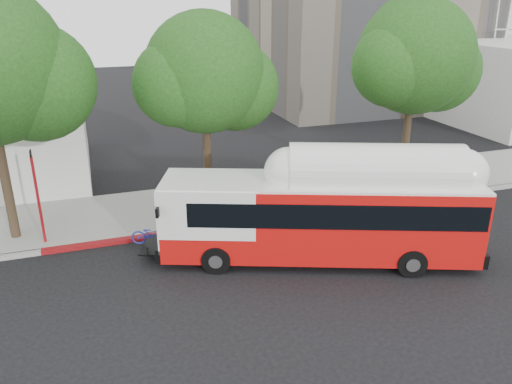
% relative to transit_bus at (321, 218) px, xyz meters
% --- Properties ---
extents(ground, '(120.00, 120.00, 0.00)m').
position_rel_transit_bus_xyz_m(ground, '(-1.75, -0.20, -1.65)').
color(ground, black).
rests_on(ground, ground).
extents(sidewalk, '(60.00, 5.00, 0.15)m').
position_rel_transit_bus_xyz_m(sidewalk, '(-1.75, 6.30, -1.58)').
color(sidewalk, gray).
rests_on(sidewalk, ground).
extents(curb_strip, '(60.00, 0.30, 0.15)m').
position_rel_transit_bus_xyz_m(curb_strip, '(-1.75, 3.70, -1.58)').
color(curb_strip, gray).
rests_on(curb_strip, ground).
extents(red_curb_segment, '(10.00, 0.32, 0.16)m').
position_rel_transit_bus_xyz_m(red_curb_segment, '(-4.75, 3.70, -1.57)').
color(red_curb_segment, maroon).
rests_on(red_curb_segment, ground).
extents(street_tree_mid, '(5.75, 5.00, 8.62)m').
position_rel_transit_bus_xyz_m(street_tree_mid, '(-2.34, 5.86, 4.25)').
color(street_tree_mid, '#2D2116').
rests_on(street_tree_mid, ground).
extents(street_tree_right, '(6.21, 5.40, 9.18)m').
position_rel_transit_bus_xyz_m(street_tree_right, '(7.69, 5.66, 4.60)').
color(street_tree_right, '#2D2116').
rests_on(street_tree_right, ground).
extents(transit_bus, '(11.91, 6.15, 3.53)m').
position_rel_transit_bus_xyz_m(transit_bus, '(0.00, 0.00, 0.00)').
color(transit_bus, red).
rests_on(transit_bus, ground).
extents(signal_pole, '(0.11, 0.36, 3.84)m').
position_rel_transit_bus_xyz_m(signal_pole, '(-9.62, 4.41, 0.32)').
color(signal_pole, '#A61118').
rests_on(signal_pole, ground).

